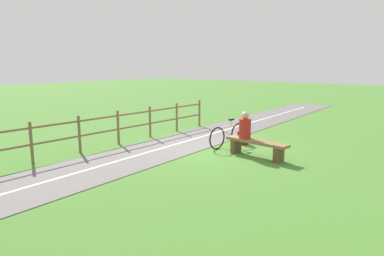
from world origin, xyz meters
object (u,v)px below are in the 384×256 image
bicycle (228,135)px  bench (256,145)px  person_seated (245,127)px  backpack (243,138)px

bicycle → bench: bearing=72.8°
person_seated → bicycle: person_seated is taller
bench → person_seated: bearing=-0.0°
bench → backpack: bench is taller
person_seated → bicycle: 1.15m
bench → bicycle: bicycle is taller
bicycle → person_seated: bearing=66.0°
bench → backpack: 1.62m
person_seated → backpack: (0.70, -1.13, -0.62)m
bench → person_seated: 0.63m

